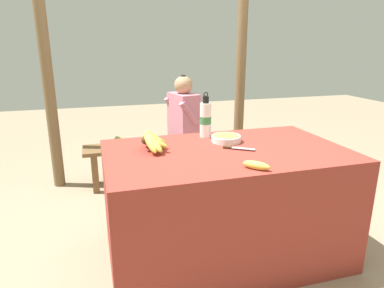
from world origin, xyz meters
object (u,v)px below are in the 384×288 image
Objects in this scene: support_post_near at (45,53)px; water_bottle at (206,119)px; banana_bunch_green at (119,141)px; support_post_far at (241,52)px; knife at (234,148)px; serving_bowl at (226,138)px; seated_vendor at (180,122)px; loose_banana_front at (256,165)px; wooden_bench at (157,150)px; banana_bunch_ripe at (152,140)px.

water_bottle is at bearing -47.37° from support_post_near.
water_bottle reaches higher than banana_bunch_green.
knife is at bearing -115.00° from support_post_far.
support_post_far is (0.71, 1.39, 0.52)m from serving_bowl.
seated_vendor is at bearing -10.27° from support_post_near.
loose_banana_front is 0.53× the size of banana_bunch_green.
knife is at bearing -80.22° from wooden_bench.
support_post_near is (-1.21, 1.56, 0.54)m from knife.
seated_vendor reaches higher than knife.
support_post_near is at bearing 161.91° from knife.
banana_bunch_ripe is 1.96m from support_post_far.
loose_banana_front is at bearing -85.99° from water_bottle.
banana_bunch_ripe is at bearing -158.79° from knife.
loose_banana_front is 0.05× the size of support_post_far.
serving_bowl is at bearing -60.18° from water_bottle.
loose_banana_front is 2.13m from support_post_far.
support_post_near reaches higher than wooden_bench.
support_post_far is (0.73, 1.56, 0.54)m from knife.
loose_banana_front reaches higher than knife.
banana_bunch_ripe is 0.11× the size of support_post_near.
serving_bowl is 0.14× the size of wooden_bench.
serving_bowl is at bearing 6.39° from banana_bunch_ripe.
banana_bunch_green is at bearing -179.92° from wooden_bench.
banana_bunch_ripe is 2.03× the size of loose_banana_front.
wooden_bench is at bearing -169.76° from support_post_far.
support_post_far is at bearing 99.23° from knife.
serving_bowl is 1.42× the size of loose_banana_front.
serving_bowl is 1.93m from support_post_near.
banana_bunch_ripe is 0.90× the size of water_bottle.
support_post_near reaches higher than loose_banana_front.
support_post_far is (1.34, 0.18, 0.82)m from banana_bunch_green.
seated_vendor is (-0.02, 1.17, -0.15)m from serving_bowl.
wooden_bench is (-0.16, 1.05, -0.53)m from water_bottle.
knife is at bearing 85.54° from loose_banana_front.
banana_bunch_ripe is 0.52m from serving_bowl.
support_post_far reaches higher than water_bottle.
wooden_bench is at bearing -23.82° from seated_vendor.
banana_bunch_ripe is 0.26× the size of seated_vendor.
water_bottle reaches higher than banana_bunch_ripe.
water_bottle is 0.36m from knife.
loose_banana_front is at bearing -58.49° from support_post_near.
support_post_far is at bearing 0.00° from support_post_near.
seated_vendor is (0.49, 1.23, -0.19)m from banana_bunch_ripe.
water_bottle reaches higher than loose_banana_front.
seated_vendor reaches higher than banana_bunch_ripe.
serving_bowl is at bearing 85.25° from loose_banana_front.
serving_bowl reaches higher than knife.
serving_bowl is 0.08× the size of support_post_far.
wooden_bench is at bearing 134.01° from knife.
knife is 0.07× the size of support_post_near.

